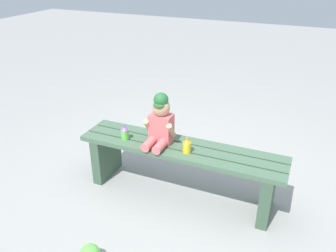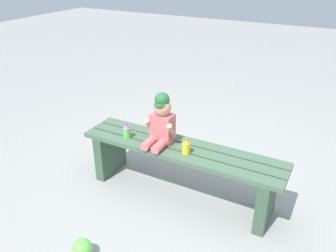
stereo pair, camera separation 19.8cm
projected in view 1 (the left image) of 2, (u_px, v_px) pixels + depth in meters
ground_plane at (180, 193)px, 2.81m from camera, size 16.00×16.00×0.00m
park_bench at (180, 162)px, 2.68m from camera, size 1.60×0.34×0.44m
child_figure at (160, 122)px, 2.59m from camera, size 0.23×0.27×0.40m
sippy_cup_left at (125, 132)px, 2.69m from camera, size 0.06×0.06×0.12m
sippy_cup_right at (187, 145)px, 2.51m from camera, size 0.06×0.06×0.12m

